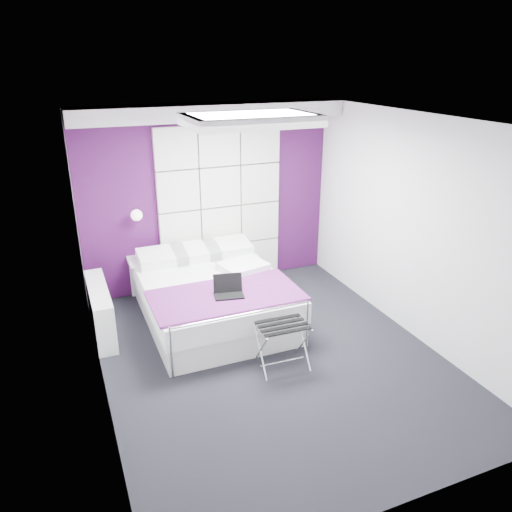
{
  "coord_description": "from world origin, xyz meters",
  "views": [
    {
      "loc": [
        -1.99,
        -4.37,
        3.15
      ],
      "look_at": [
        -0.04,
        0.35,
        1.11
      ],
      "focal_mm": 35.0,
      "sensor_mm": 36.0,
      "label": 1
    }
  ],
  "objects_px": {
    "radiator": "(100,310)",
    "nightstand": "(146,260)",
    "bed": "(213,297)",
    "luggage_rack": "(282,346)",
    "wall_lamp": "(136,214)",
    "laptop": "(228,290)"
  },
  "relations": [
    {
      "from": "radiator",
      "to": "nightstand",
      "type": "bearing_deg",
      "value": 45.5
    },
    {
      "from": "bed",
      "to": "nightstand",
      "type": "bearing_deg",
      "value": 125.04
    },
    {
      "from": "radiator",
      "to": "bed",
      "type": "height_order",
      "value": "bed"
    },
    {
      "from": "radiator",
      "to": "luggage_rack",
      "type": "distance_m",
      "value": 2.29
    },
    {
      "from": "luggage_rack",
      "to": "wall_lamp",
      "type": "bearing_deg",
      "value": 117.86
    },
    {
      "from": "nightstand",
      "to": "bed",
      "type": "bearing_deg",
      "value": -54.96
    },
    {
      "from": "laptop",
      "to": "luggage_rack",
      "type": "bearing_deg",
      "value": -53.94
    },
    {
      "from": "wall_lamp",
      "to": "nightstand",
      "type": "distance_m",
      "value": 0.65
    },
    {
      "from": "nightstand",
      "to": "luggage_rack",
      "type": "xyz_separation_m",
      "value": [
        1.02,
        -2.23,
        -0.32
      ]
    },
    {
      "from": "wall_lamp",
      "to": "luggage_rack",
      "type": "height_order",
      "value": "wall_lamp"
    },
    {
      "from": "radiator",
      "to": "luggage_rack",
      "type": "xyz_separation_m",
      "value": [
        1.73,
        -1.51,
        -0.04
      ]
    },
    {
      "from": "nightstand",
      "to": "luggage_rack",
      "type": "relative_size",
      "value": 0.9
    },
    {
      "from": "wall_lamp",
      "to": "laptop",
      "type": "bearing_deg",
      "value": -63.87
    },
    {
      "from": "radiator",
      "to": "bed",
      "type": "relative_size",
      "value": 0.57
    },
    {
      "from": "luggage_rack",
      "to": "radiator",
      "type": "bearing_deg",
      "value": 141.13
    },
    {
      "from": "radiator",
      "to": "nightstand",
      "type": "distance_m",
      "value": 1.05
    },
    {
      "from": "laptop",
      "to": "wall_lamp",
      "type": "bearing_deg",
      "value": 127.62
    },
    {
      "from": "wall_lamp",
      "to": "laptop",
      "type": "distance_m",
      "value": 1.77
    },
    {
      "from": "radiator",
      "to": "wall_lamp",
      "type": "bearing_deg",
      "value": 49.9
    },
    {
      "from": "wall_lamp",
      "to": "nightstand",
      "type": "bearing_deg",
      "value": -30.66
    },
    {
      "from": "laptop",
      "to": "radiator",
      "type": "bearing_deg",
      "value": 163.12
    },
    {
      "from": "wall_lamp",
      "to": "bed",
      "type": "xyz_separation_m",
      "value": [
        0.72,
        -0.97,
        -0.91
      ]
    }
  ]
}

